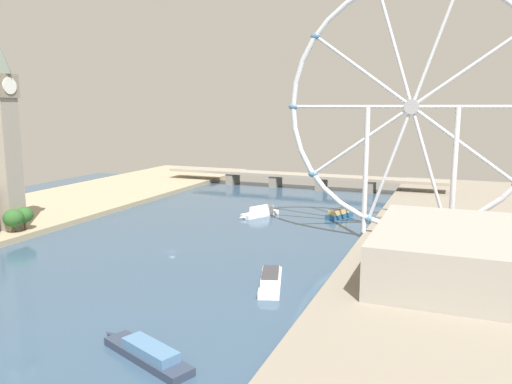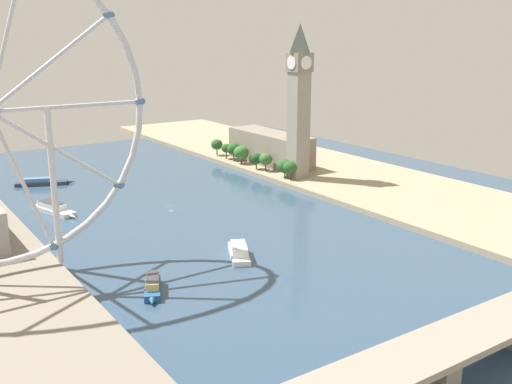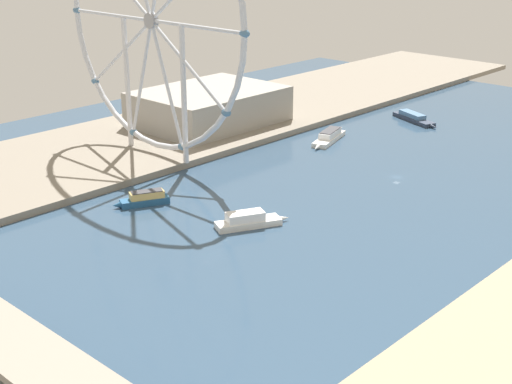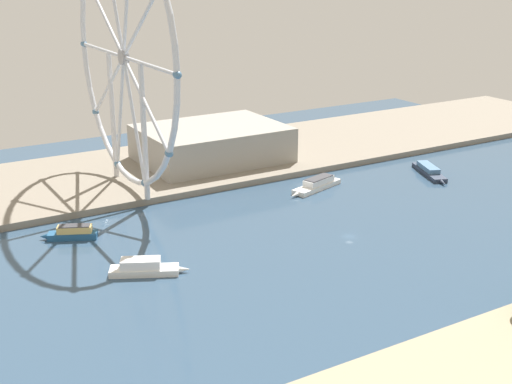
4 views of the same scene
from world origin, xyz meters
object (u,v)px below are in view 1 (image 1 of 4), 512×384
ferris_wheel (412,108)px  river_bridge (298,177)px  tour_boat_0 (260,212)px  tour_boat_1 (340,214)px  riverside_hall (455,253)px  tour_boat_3 (271,279)px  tour_boat_2 (147,353)px  clock_tower (4,132)px

ferris_wheel → river_bridge: bearing=125.0°
tour_boat_0 → tour_boat_1: size_ratio=1.25×
riverside_hall → river_bridge: riverside_hall is taller
tour_boat_0 → tour_boat_3: size_ratio=0.80×
tour_boat_2 → clock_tower: bearing=-9.6°
clock_tower → riverside_hall: clock_tower is taller
river_bridge → tour_boat_0: bearing=-84.9°
ferris_wheel → riverside_hall: bearing=-67.8°
tour_boat_2 → riverside_hall: bearing=-107.7°
clock_tower → tour_boat_0: bearing=41.4°
riverside_hall → river_bridge: 219.79m
river_bridge → tour_boat_1: (53.59, -93.71, -6.02)m
riverside_hall → tour_boat_1: bearing=123.5°
ferris_wheel → riverside_hall: 76.51m
clock_tower → tour_boat_2: size_ratio=2.68×
ferris_wheel → riverside_hall: (21.78, -53.33, -50.36)m
river_bridge → tour_boat_2: 277.07m
clock_tower → tour_boat_0: (98.18, 86.51, -48.43)m
ferris_wheel → tour_boat_0: ferris_wheel is taller
clock_tower → tour_boat_0: 139.53m
ferris_wheel → river_bridge: size_ratio=0.53×
ferris_wheel → tour_boat_1: 82.40m
clock_tower → ferris_wheel: size_ratio=0.78×
clock_tower → tour_boat_3: (143.49, -19.14, -48.51)m
river_bridge → tour_boat_0: (9.53, -105.80, -6.12)m
river_bridge → clock_tower: bearing=-114.7°
riverside_hall → tour_boat_2: bearing=-129.4°
ferris_wheel → tour_boat_2: bearing=-109.4°
tour_boat_0 → riverside_hall: bearing=79.0°
riverside_hall → tour_boat_0: 133.77m
clock_tower → tour_boat_1: bearing=34.7°
tour_boat_0 → tour_boat_1: tour_boat_0 is taller
ferris_wheel → tour_boat_1: ferris_wheel is taller
clock_tower → ferris_wheel: (182.25, 58.60, 11.57)m
riverside_hall → tour_boat_2: (-70.98, -86.37, -10.08)m
clock_tower → river_bridge: (88.65, 192.31, -42.31)m
clock_tower → tour_boat_3: 152.67m
riverside_hall → tour_boat_2: riverside_hall is taller
tour_boat_3 → tour_boat_2: bearing=153.0°
ferris_wheel → tour_boat_3: bearing=-116.5°
tour_boat_1 → riverside_hall: bearing=-121.0°
tour_boat_0 → tour_boat_3: bearing=49.7°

